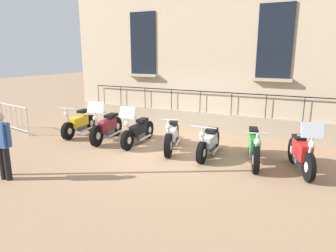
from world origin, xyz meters
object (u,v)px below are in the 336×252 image
(motorcycle_yellow, at_px, (79,124))
(motorcycle_maroon, at_px, (107,127))
(pedestrian_standing, at_px, (2,143))
(motorcycle_white, at_px, (172,137))
(motorcycle_green, at_px, (254,147))
(crowd_barrier, at_px, (14,117))
(motorcycle_black, at_px, (138,132))
(motorcycle_silver, at_px, (209,143))
(motorcycle_red, at_px, (301,154))

(motorcycle_yellow, xyz_separation_m, motorcycle_maroon, (0.16, 1.35, 0.05))
(motorcycle_maroon, relative_size, pedestrian_standing, 1.28)
(motorcycle_yellow, xyz_separation_m, motorcycle_white, (0.19, 3.82, 0.01))
(motorcycle_yellow, relative_size, motorcycle_green, 0.92)
(motorcycle_white, bearing_deg, crowd_barrier, -85.05)
(motorcycle_black, xyz_separation_m, crowd_barrier, (0.71, -5.03, 0.15))
(motorcycle_maroon, distance_m, pedestrian_standing, 3.74)
(motorcycle_green, xyz_separation_m, crowd_barrier, (0.56, -8.77, 0.12))
(motorcycle_white, distance_m, motorcycle_silver, 1.17)
(pedestrian_standing, bearing_deg, motorcycle_silver, 134.39)
(pedestrian_standing, bearing_deg, crowd_barrier, -129.98)
(motorcycle_white, height_order, motorcycle_silver, motorcycle_white)
(motorcycle_maroon, height_order, motorcycle_black, motorcycle_maroon)
(crowd_barrier, bearing_deg, motorcycle_maroon, 98.44)
(motorcycle_white, distance_m, motorcycle_green, 2.44)
(motorcycle_yellow, height_order, motorcycle_maroon, motorcycle_maroon)
(crowd_barrier, bearing_deg, motorcycle_white, 94.95)
(motorcycle_black, xyz_separation_m, motorcycle_green, (0.15, 3.74, 0.03))
(motorcycle_white, bearing_deg, motorcycle_black, -96.91)
(motorcycle_maroon, distance_m, motorcycle_white, 2.46)
(motorcycle_yellow, height_order, motorcycle_red, motorcycle_red)
(motorcycle_yellow, relative_size, motorcycle_maroon, 0.95)
(motorcycle_green, relative_size, pedestrian_standing, 1.32)
(motorcycle_yellow, distance_m, motorcycle_maroon, 1.36)
(motorcycle_red, relative_size, crowd_barrier, 0.95)
(motorcycle_white, xyz_separation_m, motorcycle_silver, (0.00, 1.17, -0.03))
(motorcycle_black, bearing_deg, motorcycle_silver, 86.31)
(motorcycle_green, bearing_deg, crowd_barrier, -86.38)
(motorcycle_maroon, height_order, crowd_barrier, motorcycle_maroon)
(motorcycle_yellow, distance_m, motorcycle_black, 2.51)
(motorcycle_yellow, xyz_separation_m, motorcycle_red, (0.28, 7.44, 0.06))
(motorcycle_maroon, relative_size, motorcycle_white, 1.08)
(crowd_barrier, bearing_deg, motorcycle_silver, 94.17)
(motorcycle_silver, distance_m, motorcycle_green, 1.27)
(motorcycle_black, height_order, motorcycle_green, motorcycle_black)
(motorcycle_green, bearing_deg, motorcycle_silver, -89.59)
(motorcycle_maroon, relative_size, motorcycle_red, 1.10)
(pedestrian_standing, bearing_deg, motorcycle_red, 120.00)
(motorcycle_silver, distance_m, motorcycle_red, 2.46)
(motorcycle_white, distance_m, pedestrian_standing, 4.53)
(motorcycle_maroon, bearing_deg, motorcycle_silver, 89.57)
(motorcycle_black, height_order, motorcycle_red, motorcycle_red)
(motorcycle_silver, height_order, motorcycle_green, motorcycle_green)
(motorcycle_black, bearing_deg, motorcycle_maroon, -83.50)
(motorcycle_white, relative_size, crowd_barrier, 0.97)
(crowd_barrier, distance_m, pedestrian_standing, 4.90)
(motorcycle_red, height_order, crowd_barrier, motorcycle_red)
(motorcycle_silver, bearing_deg, motorcycle_red, 87.80)
(motorcycle_green, bearing_deg, motorcycle_red, 85.02)
(motorcycle_yellow, relative_size, motorcycle_white, 1.02)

